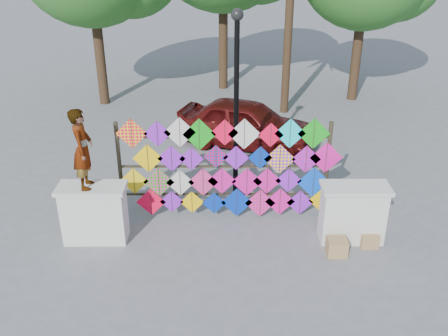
{
  "coord_description": "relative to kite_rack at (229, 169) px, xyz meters",
  "views": [
    {
      "loc": [
        -0.01,
        -9.16,
        6.02
      ],
      "look_at": [
        0.01,
        0.6,
        1.31
      ],
      "focal_mm": 40.0,
      "sensor_mm": 36.0,
      "label": 1
    }
  ],
  "objects": [
    {
      "name": "kite_rack",
      "position": [
        0.0,
        0.0,
        0.0
      ],
      "size": [
        4.94,
        0.24,
        2.43
      ],
      "color": "#30291B",
      "rests_on": "ground"
    },
    {
      "name": "cardboard_box_near",
      "position": [
        2.17,
        -1.48,
        -1.05
      ],
      "size": [
        0.4,
        0.36,
        0.36
      ],
      "primitive_type": "cube",
      "color": "#AB8053",
      "rests_on": "ground"
    },
    {
      "name": "cardboard_box_far",
      "position": [
        2.91,
        -1.16,
        -1.07
      ],
      "size": [
        0.36,
        0.33,
        0.31
      ],
      "primitive_type": "cube",
      "color": "#AB8053",
      "rests_on": "ground"
    },
    {
      "name": "sedan",
      "position": [
        0.58,
        4.15,
        -0.5
      ],
      "size": [
        4.56,
        3.09,
        1.44
      ],
      "primitive_type": "imported",
      "rotation": [
        0.0,
        0.0,
        1.21
      ],
      "color": "#4F0E0D",
      "rests_on": "ground"
    },
    {
      "name": "lamppost",
      "position": [
        0.18,
        1.28,
        1.47
      ],
      "size": [
        0.28,
        0.28,
        4.46
      ],
      "color": "black",
      "rests_on": "ground"
    },
    {
      "name": "ground",
      "position": [
        -0.12,
        -0.72,
        -1.22
      ],
      "size": [
        80.0,
        80.0,
        0.0
      ],
      "primitive_type": "plane",
      "color": "gray",
      "rests_on": "ground"
    },
    {
      "name": "parapet_left",
      "position": [
        -2.82,
        -0.92,
        -0.57
      ],
      "size": [
        1.4,
        0.65,
        1.28
      ],
      "color": "silver",
      "rests_on": "ground"
    },
    {
      "name": "parapet_right",
      "position": [
        2.58,
        -0.92,
        -0.57
      ],
      "size": [
        1.4,
        0.65,
        1.28
      ],
      "color": "silver",
      "rests_on": "ground"
    },
    {
      "name": "vendor_woman",
      "position": [
        -2.89,
        -0.92,
        0.89
      ],
      "size": [
        0.43,
        0.63,
        1.66
      ],
      "primitive_type": "imported",
      "rotation": [
        0.0,
        0.0,
        1.63
      ],
      "color": "#99999E",
      "rests_on": "parapet_left"
    }
  ]
}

